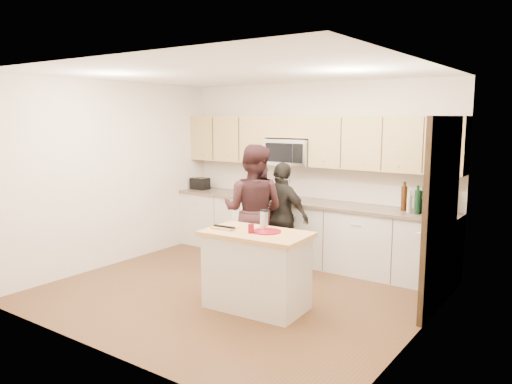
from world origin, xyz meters
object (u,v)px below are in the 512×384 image
Objects in this scene: island at (257,270)px; woman_center at (253,211)px; toaster at (200,184)px; woman_left at (259,215)px; woman_right at (282,217)px.

woman_center reaches higher than island.
toaster reaches higher than island.
toaster is 0.19× the size of woman_left.
island is 0.80× the size of woman_right.
woman_center is at bearing 135.54° from woman_left.
woman_left and woman_right have the same top height.
toaster is at bearing -6.22° from woman_right.
woman_left is 1.00× the size of woman_right.
woman_right is at bearing 107.43° from island.
woman_center is (-0.74, 0.97, 0.46)m from island.
woman_right is (0.35, 0.07, 0.00)m from woman_left.
toaster is at bearing 139.35° from island.
toaster is at bearing 3.23° from woman_left.
woman_left reaches higher than toaster.
toaster is 0.19× the size of woman_right.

